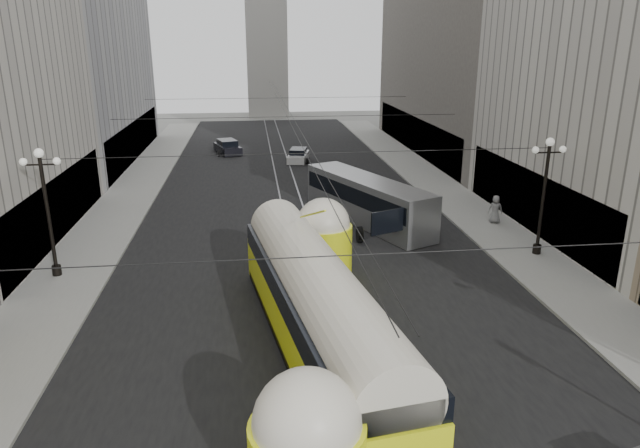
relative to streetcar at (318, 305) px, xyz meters
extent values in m
cube|color=black|center=(0.50, 23.12, -1.95)|extent=(20.00, 85.00, 0.02)
cube|color=gray|center=(-11.50, 26.62, -1.88)|extent=(4.00, 72.00, 0.15)
cube|color=gray|center=(12.50, 26.62, -1.88)|extent=(4.00, 72.00, 0.15)
cube|color=gray|center=(-0.25, 23.12, -1.95)|extent=(0.12, 85.00, 0.04)
cube|color=gray|center=(1.25, 23.12, -1.95)|extent=(0.12, 85.00, 0.04)
cube|color=black|center=(-13.55, 14.62, 0.05)|extent=(0.10, 18.00, 3.60)
cube|color=#999999|center=(-19.50, 38.62, 12.05)|extent=(12.00, 28.00, 28.00)
cube|color=black|center=(-13.55, 38.62, 0.05)|extent=(0.10, 25.20, 3.60)
cube|color=black|center=(14.55, 12.62, 0.05)|extent=(0.10, 18.00, 3.60)
cube|color=black|center=(14.55, 38.62, 0.05)|extent=(0.10, 28.80, 3.60)
cube|color=#B2AFA8|center=(0.50, 70.62, 10.05)|extent=(6.00, 6.00, 24.00)
cylinder|color=black|center=(-12.10, 8.62, 1.20)|extent=(0.18, 0.18, 6.00)
cylinder|color=black|center=(-12.10, 8.62, -1.55)|extent=(0.44, 0.44, 0.50)
cylinder|color=black|center=(-12.10, 8.62, 3.80)|extent=(1.60, 0.08, 0.08)
sphere|color=white|center=(-12.10, 8.62, 4.35)|extent=(0.44, 0.44, 0.44)
sphere|color=white|center=(-12.85, 8.62, 3.95)|extent=(0.36, 0.36, 0.36)
sphere|color=white|center=(-11.35, 8.62, 3.95)|extent=(0.36, 0.36, 0.36)
cylinder|color=black|center=(13.10, 8.62, 1.20)|extent=(0.18, 0.18, 6.00)
cylinder|color=black|center=(13.10, 8.62, -1.55)|extent=(0.44, 0.44, 0.50)
cylinder|color=black|center=(13.10, 8.62, 3.80)|extent=(1.60, 0.08, 0.08)
sphere|color=white|center=(13.10, 8.62, 4.35)|extent=(0.44, 0.44, 0.44)
sphere|color=white|center=(12.35, 8.62, 3.95)|extent=(0.36, 0.36, 0.36)
sphere|color=white|center=(13.85, 8.62, 3.95)|extent=(0.36, 0.36, 0.36)
cylinder|color=black|center=(0.50, -5.38, 4.05)|extent=(25.00, 0.03, 0.03)
cylinder|color=black|center=(0.50, 8.62, 4.05)|extent=(25.00, 0.03, 0.03)
cylinder|color=black|center=(0.50, 22.62, 4.05)|extent=(25.00, 0.03, 0.03)
cylinder|color=black|center=(0.50, 36.62, 4.05)|extent=(25.00, 0.03, 0.03)
cylinder|color=black|center=(0.50, 26.62, 3.85)|extent=(0.03, 72.00, 0.03)
cylinder|color=black|center=(0.90, 26.62, 3.85)|extent=(0.03, 72.00, 0.03)
cube|color=#F3FF16|center=(0.00, 0.00, -0.79)|extent=(5.19, 15.80, 1.89)
cube|color=black|center=(0.00, 0.00, -1.68)|extent=(5.12, 15.34, 0.33)
cube|color=black|center=(0.00, 0.00, 0.43)|extent=(5.17, 15.57, 0.94)
cylinder|color=silver|center=(0.00, 0.00, 0.77)|extent=(4.82, 15.52, 2.55)
sphere|color=silver|center=(-1.15, -7.58, 0.66)|extent=(2.66, 2.66, 2.66)
cylinder|color=#F3FF16|center=(1.15, 7.59, -0.68)|extent=(2.89, 2.89, 2.55)
sphere|color=silver|center=(1.15, 7.59, 0.66)|extent=(2.66, 2.66, 2.66)
cube|color=gray|center=(5.04, 15.77, -0.48)|extent=(6.70, 11.39, 2.85)
cube|color=black|center=(5.04, 15.77, -0.01)|extent=(6.56, 11.04, 1.04)
cube|color=black|center=(5.04, 10.12, -0.15)|extent=(2.04, 0.96, 1.33)
cylinder|color=black|center=(3.85, 11.95, -1.48)|extent=(0.30, 0.95, 0.95)
cylinder|color=black|center=(6.23, 11.95, -1.48)|extent=(0.30, 0.95, 0.95)
cylinder|color=black|center=(3.85, 19.58, -1.48)|extent=(0.30, 0.95, 0.95)
cylinder|color=black|center=(6.23, 19.58, -1.48)|extent=(0.30, 0.95, 0.95)
cube|color=white|center=(2.23, 35.52, -1.52)|extent=(2.51, 4.33, 0.72)
cube|color=black|center=(2.23, 35.52, -1.01)|extent=(1.92, 2.50, 0.68)
cylinder|color=black|center=(1.48, 34.14, -1.66)|extent=(0.22, 0.58, 0.58)
cylinder|color=black|center=(2.98, 34.14, -1.66)|extent=(0.22, 0.58, 0.58)
cylinder|color=black|center=(1.48, 36.90, -1.66)|extent=(0.22, 0.58, 0.58)
cylinder|color=black|center=(2.98, 36.90, -1.66)|extent=(0.22, 0.58, 0.58)
cube|color=black|center=(-4.74, 40.57, -1.47)|extent=(3.15, 4.90, 0.81)
cube|color=black|center=(-4.74, 40.57, -0.90)|extent=(2.32, 2.88, 0.76)
cylinder|color=black|center=(-5.58, 39.02, -1.63)|extent=(0.22, 0.65, 0.65)
cylinder|color=black|center=(-3.90, 39.02, -1.63)|extent=(0.22, 0.65, 0.65)
cylinder|color=black|center=(-5.58, 42.11, -1.63)|extent=(0.22, 0.65, 0.65)
cylinder|color=black|center=(-3.90, 42.11, -1.63)|extent=(0.22, 0.65, 0.65)
imported|color=black|center=(0.49, -4.38, -1.09)|extent=(0.42, 0.63, 1.72)
imported|color=slate|center=(13.03, 14.15, -0.90)|extent=(1.01, 0.81, 1.80)
camera|label=1|loc=(-2.22, -19.02, 9.40)|focal=32.00mm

